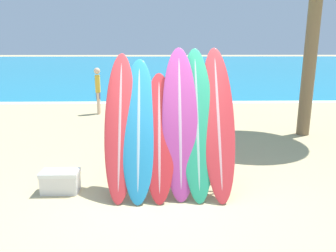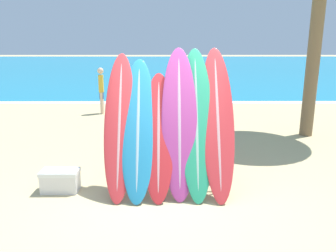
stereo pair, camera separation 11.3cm
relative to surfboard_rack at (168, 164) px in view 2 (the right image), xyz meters
name	(u,v)px [view 2 (the right image)]	position (x,y,z in m)	size (l,w,h in m)	color
ground_plane	(166,200)	(-0.04, -0.33, -0.49)	(160.00, 160.00, 0.00)	tan
ocean_water	(166,64)	(-0.04, 38.06, -0.49)	(120.00, 60.00, 0.01)	teal
surfboard_rack	(168,164)	(0.00, 0.00, 0.00)	(1.94, 0.04, 0.92)	gray
surfboard_slot_0	(119,124)	(-0.80, 0.10, 0.64)	(0.50, 1.25, 2.27)	red
surfboard_slot_1	(138,128)	(-0.50, 0.07, 0.60)	(0.56, 1.27, 2.18)	teal
surfboard_slot_2	(158,135)	(-0.16, 0.02, 0.48)	(0.51, 1.10, 1.95)	red
surfboard_slot_3	(179,122)	(0.18, 0.10, 0.69)	(0.58, 1.14, 2.37)	#B23D8E
surfboard_slot_4	(196,122)	(0.46, 0.12, 0.68)	(0.54, 1.29, 2.35)	#289E70
surfboard_slot_5	(217,121)	(0.81, 0.13, 0.69)	(0.54, 1.38, 2.37)	red
person_near_water	(101,89)	(-2.34, 6.49, 0.40)	(0.22, 0.28, 1.64)	beige
person_mid_beach	(176,98)	(0.27, 4.61, 0.38)	(0.21, 0.27, 1.60)	beige
person_far_left	(196,91)	(0.92, 5.48, 0.47)	(0.30, 0.24, 1.77)	#846047
cooler_box	(60,181)	(-1.82, 0.03, -0.31)	(0.62, 0.34, 0.37)	silver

